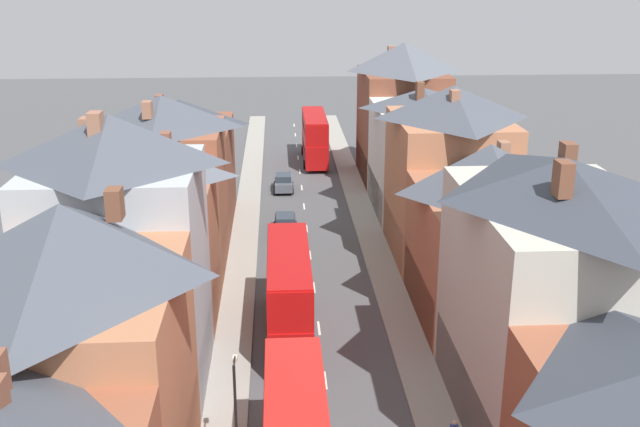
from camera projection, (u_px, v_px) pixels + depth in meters
name	position (u px, v px, depth m)	size (l,w,h in m)	color
pavement_left	(244.00, 246.00, 58.33)	(2.20, 104.00, 0.14)	gray
pavement_right	(373.00, 243.00, 58.89)	(2.20, 104.00, 0.14)	gray
centre_line_dashes	(310.00, 255.00, 56.74)	(0.14, 97.80, 0.01)	silver
terrace_row_left	(120.00, 282.00, 36.87)	(8.00, 62.55, 14.59)	brown
terrace_row_right	(487.00, 224.00, 44.82)	(8.00, 74.65, 14.54)	#BCB7A8
double_decker_bus_mid_street	(289.00, 292.00, 43.60)	(2.74, 10.80, 5.30)	#B70F0F
double_decker_bus_far_approaching	(315.00, 137.00, 82.56)	(2.74, 10.80, 5.30)	#B70F0F
car_near_silver	(285.00, 224.00, 60.96)	(1.90, 4.26, 1.66)	black
car_parked_right_a	(284.00, 182.00, 72.48)	(1.90, 3.91, 1.70)	#4C515B
street_lamp	(236.00, 411.00, 31.26)	(0.20, 1.12, 5.50)	black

